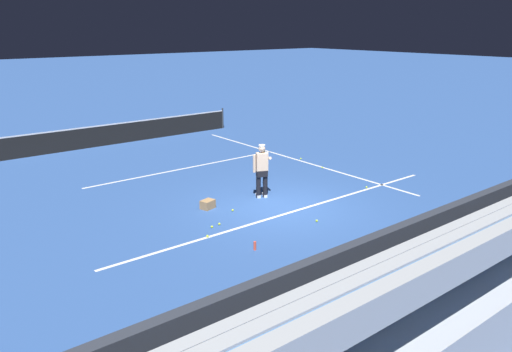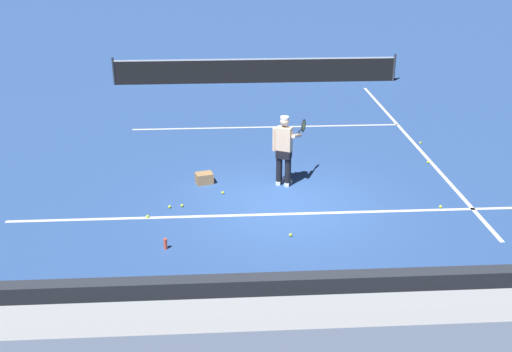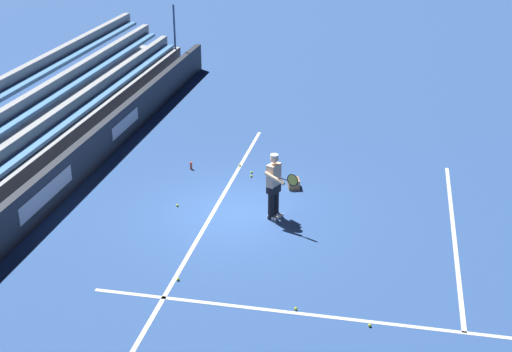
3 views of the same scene
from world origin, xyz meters
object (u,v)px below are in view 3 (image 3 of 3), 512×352
(tennis_ball_stray_back, at_px, (251,176))
(tennis_ball_toward_net, at_px, (370,325))
(tennis_ball_far_left, at_px, (252,172))
(tennis_ball_far_right, at_px, (296,309))
(tennis_player, at_px, (274,186))
(tennis_ball_on_baseline, at_px, (267,191))
(tennis_ball_near_player, at_px, (178,279))
(tennis_ball_midcourt, at_px, (240,165))
(water_bottle, at_px, (191,166))
(tennis_ball_by_box, at_px, (177,205))
(ball_box_cardboard, at_px, (294,183))

(tennis_ball_stray_back, distance_m, tennis_ball_toward_net, 7.56)
(tennis_ball_toward_net, bearing_deg, tennis_ball_far_left, -151.20)
(tennis_ball_far_left, xyz_separation_m, tennis_ball_far_right, (6.58, 2.28, 0.00))
(tennis_player, xyz_separation_m, tennis_ball_stray_back, (-2.39, -1.09, -0.86))
(tennis_ball_on_baseline, relative_size, tennis_ball_toward_net, 1.00)
(tennis_ball_near_player, bearing_deg, tennis_ball_midcourt, -179.15)
(tennis_player, relative_size, tennis_ball_toward_net, 25.98)
(tennis_ball_far_right, distance_m, water_bottle, 7.70)
(tennis_ball_stray_back, height_order, tennis_ball_by_box, same)
(tennis_ball_far_left, distance_m, tennis_ball_midcourt, 0.63)
(tennis_player, relative_size, ball_box_cardboard, 4.29)
(ball_box_cardboard, xyz_separation_m, tennis_ball_by_box, (1.78, -2.79, -0.10))
(tennis_ball_toward_net, bearing_deg, water_bottle, -140.67)
(tennis_ball_by_box, bearing_deg, tennis_ball_stray_back, 146.43)
(tennis_ball_by_box, xyz_separation_m, tennis_ball_on_baseline, (-1.34, 2.13, 0.00))
(tennis_player, relative_size, tennis_ball_on_baseline, 25.98)
(tennis_ball_stray_back, bearing_deg, tennis_ball_near_player, -3.99)
(tennis_ball_by_box, xyz_separation_m, water_bottle, (-2.47, -0.35, 0.08))
(tennis_ball_far_right, bearing_deg, tennis_ball_stray_back, -160.46)
(tennis_ball_far_right, bearing_deg, tennis_ball_toward_net, 79.53)
(tennis_ball_far_right, height_order, tennis_ball_on_baseline, same)
(tennis_ball_by_box, bearing_deg, tennis_ball_on_baseline, 122.22)
(tennis_player, xyz_separation_m, tennis_ball_toward_net, (4.20, 2.63, -0.86))
(tennis_player, bearing_deg, tennis_ball_toward_net, 32.10)
(tennis_ball_midcourt, xyz_separation_m, water_bottle, (0.49, -1.35, 0.08))
(tennis_ball_stray_back, relative_size, tennis_ball_near_player, 1.00)
(tennis_ball_far_right, bearing_deg, tennis_ball_midcourt, -158.72)
(ball_box_cardboard, xyz_separation_m, tennis_ball_far_right, (5.84, 0.94, -0.10))
(tennis_ball_on_baseline, bearing_deg, tennis_ball_far_right, 16.54)
(tennis_ball_stray_back, xyz_separation_m, tennis_ball_midcourt, (-0.71, -0.49, 0.00))
(tennis_ball_by_box, bearing_deg, tennis_ball_toward_net, 50.34)
(tennis_ball_on_baseline, bearing_deg, tennis_ball_near_player, -12.14)
(ball_box_cardboard, relative_size, tennis_ball_near_player, 6.06)
(tennis_ball_by_box, bearing_deg, tennis_ball_far_left, 150.13)
(tennis_ball_near_player, relative_size, water_bottle, 0.30)
(tennis_ball_midcourt, bearing_deg, water_bottle, -70.10)
(tennis_ball_near_player, relative_size, tennis_ball_midcourt, 1.00)
(tennis_ball_by_box, xyz_separation_m, tennis_ball_far_right, (4.05, 3.74, 0.00))
(tennis_ball_toward_net, bearing_deg, tennis_ball_on_baseline, -151.43)
(tennis_ball_near_player, xyz_separation_m, tennis_ball_toward_net, (0.86, 4.12, 0.00))
(tennis_ball_far_left, distance_m, water_bottle, 1.80)
(tennis_ball_stray_back, xyz_separation_m, tennis_ball_toward_net, (6.58, 3.73, 0.00))
(tennis_ball_on_baseline, bearing_deg, tennis_ball_midcourt, -145.09)
(ball_box_cardboard, bearing_deg, tennis_ball_far_right, 9.17)
(tennis_player, distance_m, tennis_ball_near_player, 3.75)
(tennis_player, relative_size, tennis_ball_far_left, 25.98)
(ball_box_cardboard, bearing_deg, tennis_ball_on_baseline, -56.26)
(tennis_ball_near_player, distance_m, tennis_ball_on_baseline, 4.92)
(ball_box_cardboard, xyz_separation_m, tennis_ball_near_player, (5.25, -1.69, -0.10))
(tennis_ball_near_player, xyz_separation_m, tennis_ball_midcourt, (-6.43, -0.09, 0.00))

